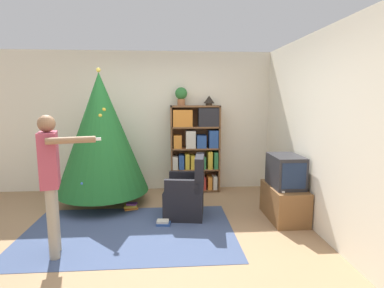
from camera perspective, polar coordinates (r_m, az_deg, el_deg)
ground_plane at (r=3.96m, az=-7.70°, el=-17.46°), size 14.00×14.00×0.00m
wall_back at (r=5.75m, az=-6.68°, el=4.22°), size 8.00×0.10×2.60m
wall_right at (r=4.07m, az=24.34°, el=1.72°), size 0.10×8.00×2.60m
area_rug at (r=4.17m, az=-11.89°, el=-16.08°), size 2.74×1.74×0.01m
bookshelf at (r=5.59m, az=0.60°, el=-0.94°), size 0.91×0.31×1.61m
tv_stand at (r=4.63m, az=17.13°, el=-10.59°), size 0.46×0.83×0.49m
television at (r=4.49m, az=17.40°, el=-4.92°), size 0.40×0.59×0.45m
game_remote at (r=4.28m, az=16.74°, el=-8.55°), size 0.04×0.12×0.02m
christmas_tree at (r=5.05m, az=-16.90°, el=1.96°), size 1.47×1.47×2.22m
armchair at (r=4.49m, az=-0.97°, el=-9.70°), size 0.64×0.64×0.92m
standing_person at (r=3.59m, az=-25.26°, el=-5.26°), size 0.70×0.45×1.57m
potted_plant at (r=5.51m, az=-2.07°, el=9.31°), size 0.22×0.22×0.33m
table_lamp at (r=5.55m, az=3.27°, el=8.39°), size 0.20×0.20×0.18m
book_pile_near_tree at (r=4.94m, az=-11.55°, el=-11.57°), size 0.25×0.21×0.10m
book_pile_by_chair at (r=4.31m, az=-5.50°, el=-14.70°), size 0.20×0.15×0.07m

